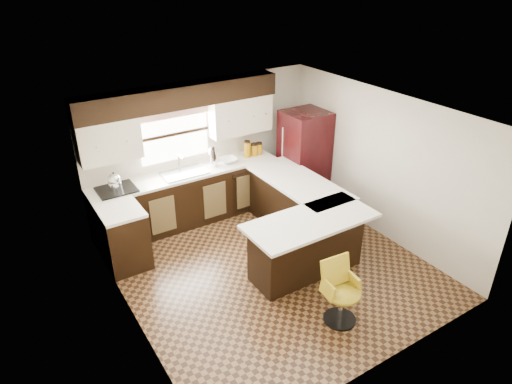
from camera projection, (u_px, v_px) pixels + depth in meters
floor at (271, 267)px, 6.90m from camera, size 4.40×4.40×0.00m
ceiling at (274, 114)px, 5.80m from camera, size 4.40×4.40×0.00m
wall_back at (202, 147)px, 8.00m from camera, size 4.40×0.00×4.40m
wall_front at (392, 282)px, 4.70m from camera, size 4.40×0.00×4.40m
wall_left at (124, 242)px, 5.35m from camera, size 0.00×4.40×4.40m
wall_right at (380, 164)px, 7.35m from camera, size 0.00×4.40×4.40m
base_cab_back at (189, 198)px, 7.91m from camera, size 3.30×0.60×0.90m
base_cab_left at (124, 239)px, 6.78m from camera, size 0.60×0.70×0.90m
counter_back at (187, 174)px, 7.69m from camera, size 3.30×0.60×0.04m
counter_left at (120, 211)px, 6.56m from camera, size 0.60×0.70×0.04m
soffit at (181, 96)px, 7.21m from camera, size 3.40×0.35×0.36m
upper_cab_left at (108, 140)px, 6.86m from camera, size 0.94×0.35×0.64m
upper_cab_right at (240, 115)px, 7.95m from camera, size 1.14×0.35×0.64m
window_pane at (174, 134)px, 7.58m from camera, size 1.20×0.02×0.90m
valance at (173, 112)px, 7.37m from camera, size 1.30×0.06×0.18m
sink at (184, 173)px, 7.63m from camera, size 0.75×0.45×0.03m
dishwasher at (246, 191)px, 8.18m from camera, size 0.58×0.03×0.78m
cooktop at (116, 190)px, 7.09m from camera, size 0.58×0.50×0.02m
peninsula_long at (295, 208)px, 7.59m from camera, size 0.60×1.95×0.90m
peninsula_return at (306, 246)px, 6.61m from camera, size 1.65×0.60×0.90m
counter_pen_long at (299, 182)px, 7.40m from camera, size 0.84×1.95×0.04m
counter_pen_return at (311, 221)px, 6.32m from camera, size 1.89×0.84×0.04m
refrigerator at (304, 158)px, 8.40m from camera, size 0.75×0.72×1.75m
bar_chair at (342, 294)px, 5.70m from camera, size 0.50×0.50×0.86m
kettle at (114, 181)px, 7.01m from camera, size 0.21×0.21×0.28m
percolator at (213, 157)px, 7.85m from camera, size 0.14×0.14×0.31m
mixing_bowl at (229, 160)px, 8.05m from camera, size 0.31×0.31×0.07m
canister_large at (247, 150)px, 8.20m from camera, size 0.13×0.13×0.28m
canister_med at (254, 150)px, 8.29m from camera, size 0.14×0.14×0.20m
canister_small at (259, 149)px, 8.34m from camera, size 0.12×0.12×0.20m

